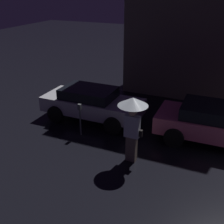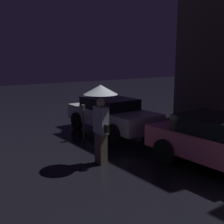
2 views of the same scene
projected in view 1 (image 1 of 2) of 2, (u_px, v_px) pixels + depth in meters
name	position (u px, v px, depth m)	size (l,w,h in m)	color
building_facade_left	(195.00, 1.00, 13.21)	(6.03, 3.00, 8.93)	#564C47
parked_car_silver	(92.00, 103.00, 11.57)	(4.12, 1.88, 1.35)	#B7B7BF
parked_car_pink	(217.00, 123.00, 9.84)	(4.24, 2.02, 1.39)	#DB6684
pedestrian_with_umbrella	(133.00, 116.00, 8.44)	(0.92, 0.92, 2.18)	#66564C
parking_meter	(80.00, 116.00, 10.29)	(0.12, 0.10, 1.26)	#4C5154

